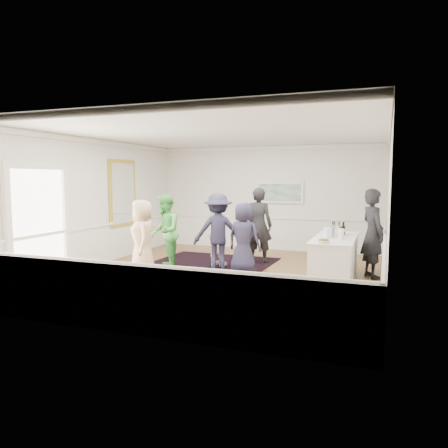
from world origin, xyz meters
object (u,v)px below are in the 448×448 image
(guest_tan, at_px, (142,238))
(ice_bucket, at_px, (336,231))
(bartender, at_px, (373,233))
(guest_lilac, at_px, (218,234))
(guest_dark_b, at_px, (258,225))
(guest_navy, at_px, (244,238))
(serving_table, at_px, (334,258))
(nut_bowl, at_px, (324,241))
(guest_green, at_px, (165,231))
(guest_dark_a, at_px, (218,231))

(guest_tan, bearing_deg, ice_bucket, 69.91)
(bartender, relative_size, guest_lilac, 1.19)
(guest_tan, relative_size, guest_dark_b, 0.88)
(guest_dark_b, xyz_separation_m, ice_bucket, (2.08, -1.12, 0.06))
(guest_tan, height_order, guest_dark_b, guest_dark_b)
(guest_lilac, height_order, guest_dark_b, guest_dark_b)
(guest_navy, bearing_deg, serving_table, -167.07)
(guest_dark_b, bearing_deg, nut_bowl, 130.21)
(guest_tan, bearing_deg, guest_dark_b, 102.52)
(guest_tan, bearing_deg, guest_navy, 80.27)
(guest_green, relative_size, guest_navy, 1.10)
(guest_green, xyz_separation_m, guest_lilac, (1.13, 0.70, -0.09))
(bartender, bearing_deg, ice_bucket, 86.97)
(guest_lilac, bearing_deg, guest_green, 43.14)
(bartender, distance_m, ice_bucket, 0.85)
(guest_tan, height_order, guest_dark_a, guest_dark_a)
(ice_bucket, distance_m, nut_bowl, 1.08)
(guest_tan, height_order, guest_navy, guest_tan)
(serving_table, relative_size, guest_green, 1.26)
(guest_navy, bearing_deg, ice_bucket, -162.87)
(guest_lilac, bearing_deg, serving_table, -177.70)
(ice_bucket, bearing_deg, guest_green, -174.36)
(guest_green, distance_m, guest_lilac, 1.33)
(guest_lilac, relative_size, ice_bucket, 6.39)
(nut_bowl, bearing_deg, guest_dark_a, 157.04)
(guest_lilac, bearing_deg, ice_bucket, -174.79)
(ice_bucket, relative_size, nut_bowl, 1.04)
(guest_dark_b, distance_m, ice_bucket, 2.36)
(guest_dark_b, height_order, ice_bucket, guest_dark_b)
(bartender, distance_m, guest_lilac, 3.66)
(ice_bucket, bearing_deg, bartender, 25.75)
(guest_tan, relative_size, guest_dark_a, 0.94)
(ice_bucket, bearing_deg, guest_tan, -161.83)
(guest_tan, xyz_separation_m, nut_bowl, (3.97, 0.27, 0.10))
(guest_lilac, xyz_separation_m, ice_bucket, (2.89, -0.31, 0.22))
(guest_dark_b, relative_size, guest_navy, 1.19)
(serving_table, distance_m, guest_green, 4.06)
(guest_tan, xyz_separation_m, guest_green, (0.07, 0.94, 0.05))
(bartender, distance_m, guest_green, 4.85)
(guest_dark_b, bearing_deg, guest_navy, 89.60)
(serving_table, relative_size, guest_dark_b, 1.17)
(nut_bowl, bearing_deg, guest_lilac, 153.67)
(serving_table, xyz_separation_m, guest_dark_a, (-2.82, 0.23, 0.45))
(guest_navy, bearing_deg, bartender, -157.27)
(guest_green, height_order, guest_navy, guest_green)
(guest_navy, bearing_deg, nut_bowl, 167.31)
(guest_dark_a, height_order, guest_dark_b, guest_dark_b)
(guest_lilac, relative_size, nut_bowl, 6.63)
(guest_green, bearing_deg, nut_bowl, 55.11)
(guest_dark_a, relative_size, guest_dark_b, 0.93)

